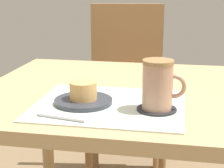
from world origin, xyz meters
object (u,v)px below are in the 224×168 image
wooden_chair (126,87)px  pastry (83,91)px  pastry_plate (83,101)px  coffee_mug (158,85)px  dining_table (144,117)px

wooden_chair → pastry: (0.02, -0.94, 0.26)m
wooden_chair → pastry_plate: bearing=83.1°
wooden_chair → pastry: wooden_chair is taller
coffee_mug → wooden_chair: bearing=103.0°
pastry → dining_table: bearing=49.7°
pastry_plate → coffee_mug: size_ratio=1.25×
dining_table → pastry_plate: bearing=-130.3°
dining_table → pastry_plate: (-0.15, -0.17, 0.10)m
pastry_plate → wooden_chair: bearing=91.1°
dining_table → coffee_mug: coffee_mug is taller
pastry → coffee_mug: coffee_mug is taller
pastry → coffee_mug: size_ratio=0.58×
pastry → coffee_mug: bearing=-5.5°
wooden_chair → pastry_plate: wooden_chair is taller
pastry → wooden_chair: bearing=91.1°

